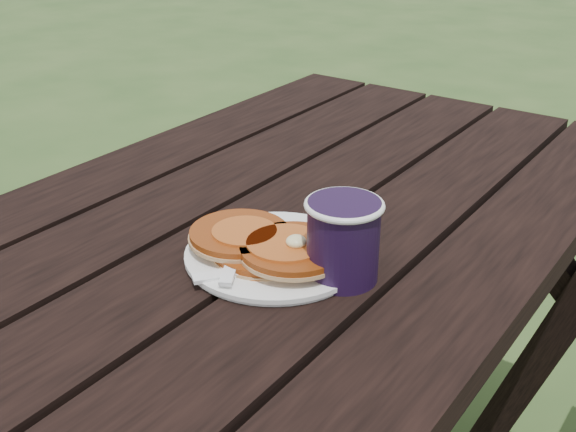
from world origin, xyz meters
The scene contains 5 objects.
plate centered at (0.08, 0.12, 0.76)m, with size 0.22×0.22×0.01m, color white.
pancake_stack centered at (0.08, 0.11, 0.77)m, with size 0.21×0.13×0.04m.
knife centered at (0.10, 0.08, 0.76)m, with size 0.02×0.18×0.01m, color white.
fork centered at (0.06, 0.06, 0.77)m, with size 0.03×0.16×0.01m, color white, non-canonical shape.
coffee_cup centered at (0.17, 0.13, 0.81)m, with size 0.09×0.09×0.10m.
Camera 1 is at (0.55, -0.52, 1.20)m, focal length 45.00 mm.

